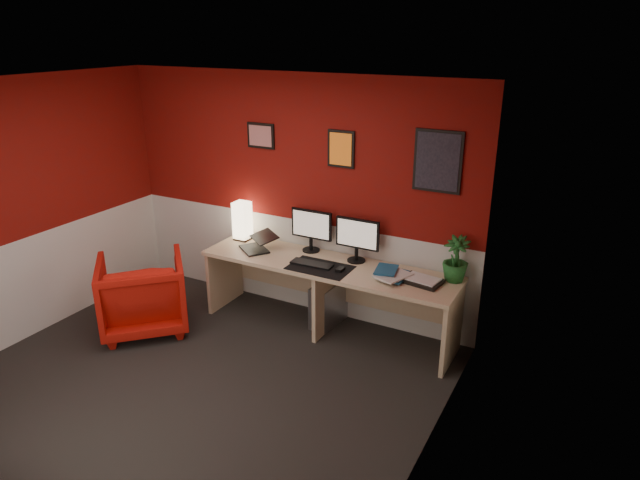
{
  "coord_description": "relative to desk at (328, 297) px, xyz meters",
  "views": [
    {
      "loc": [
        2.9,
        -3.12,
        2.9
      ],
      "look_at": [
        0.6,
        1.21,
        1.05
      ],
      "focal_mm": 31.77,
      "sensor_mm": 36.0,
      "label": 1
    }
  ],
  "objects": [
    {
      "name": "armchair",
      "position": [
        -1.67,
        -0.83,
        0.02
      ],
      "size": [
        1.17,
        1.17,
        0.76
      ],
      "primitive_type": "imported",
      "rotation": [
        0.0,
        0.0,
        3.91
      ],
      "color": "red",
      "rests_on": "ground"
    },
    {
      "name": "wall_left",
      "position": [
        -2.58,
        -1.41,
        0.89
      ],
      "size": [
        0.01,
        3.5,
        2.5
      ],
      "primitive_type": "cube",
      "color": "maroon",
      "rests_on": "ground"
    },
    {
      "name": "monitor_right",
      "position": [
        0.22,
        0.2,
        0.66
      ],
      "size": [
        0.45,
        0.06,
        0.58
      ],
      "primitive_type": "cube",
      "color": "black",
      "rests_on": "desk"
    },
    {
      "name": "book_middle",
      "position": [
        0.59,
        -0.01,
        0.41
      ],
      "size": [
        0.33,
        0.38,
        0.02
      ],
      "primitive_type": "imported",
      "rotation": [
        0.0,
        0.0,
        -0.36
      ],
      "color": "silver",
      "rests_on": "book_bottom"
    },
    {
      "name": "wainscot_right",
      "position": [
        1.42,
        -1.41,
        0.14
      ],
      "size": [
        0.01,
        3.5,
        1.0
      ],
      "primitive_type": "cube",
      "color": "silver",
      "rests_on": "ground"
    },
    {
      "name": "potted_plant",
      "position": [
        1.19,
        0.2,
        0.58
      ],
      "size": [
        0.27,
        0.27,
        0.42
      ],
      "primitive_type": "imported",
      "rotation": [
        0.0,
        0.0,
        -0.15
      ],
      "color": "#19591E",
      "rests_on": "desk"
    },
    {
      "name": "monitor_left",
      "position": [
        -0.31,
        0.23,
        0.66
      ],
      "size": [
        0.45,
        0.06,
        0.58
      ],
      "primitive_type": "cube",
      "color": "black",
      "rests_on": "desk"
    },
    {
      "name": "mouse",
      "position": [
        0.19,
        -0.11,
        0.39
      ],
      "size": [
        0.06,
        0.1,
        0.03
      ],
      "primitive_type": "cube",
      "rotation": [
        0.0,
        0.0,
        -0.04
      ],
      "color": "black",
      "rests_on": "desk_mat"
    },
    {
      "name": "art_right",
      "position": [
        0.93,
        0.33,
        1.42
      ],
      "size": [
        0.44,
        0.02,
        0.56
      ],
      "primitive_type": "cube",
      "color": "black",
      "rests_on": "wall_back"
    },
    {
      "name": "ground",
      "position": [
        -0.58,
        -1.41,
        -0.36
      ],
      "size": [
        4.0,
        3.5,
        0.01
      ],
      "primitive_type": "cube",
      "color": "black",
      "rests_on": "ground"
    },
    {
      "name": "book_bottom",
      "position": [
        0.59,
        0.02,
        0.38
      ],
      "size": [
        0.27,
        0.34,
        0.03
      ],
      "primitive_type": "imported",
      "rotation": [
        0.0,
        0.0,
        -0.11
      ],
      "color": "#1B547D",
      "rests_on": "desk"
    },
    {
      "name": "zen_tray",
      "position": [
        0.95,
        0.02,
        0.38
      ],
      "size": [
        0.38,
        0.3,
        0.03
      ],
      "primitive_type": "cube",
      "rotation": [
        0.0,
        0.0,
        -0.15
      ],
      "color": "black",
      "rests_on": "desk"
    },
    {
      "name": "book_top",
      "position": [
        0.51,
        -0.02,
        0.43
      ],
      "size": [
        0.24,
        0.29,
        0.02
      ],
      "primitive_type": "imported",
      "rotation": [
        0.0,
        0.0,
        0.18
      ],
      "color": "#1B547D",
      "rests_on": "book_middle"
    },
    {
      "name": "shoji_lamp",
      "position": [
        -1.13,
        0.18,
        0.56
      ],
      "size": [
        0.16,
        0.16,
        0.4
      ],
      "primitive_type": "cube",
      "color": "#FFE5B2",
      "rests_on": "desk"
    },
    {
      "name": "pc_tower",
      "position": [
        -0.05,
        0.12,
        -0.14
      ],
      "size": [
        0.24,
        0.47,
        0.45
      ],
      "primitive_type": "cube",
      "rotation": [
        0.0,
        0.0,
        -0.1
      ],
      "color": "#99999E",
      "rests_on": "ground"
    },
    {
      "name": "desk",
      "position": [
        0.0,
        0.0,
        0.0
      ],
      "size": [
        2.6,
        0.65,
        0.73
      ],
      "primitive_type": "cube",
      "color": "#D1AE86",
      "rests_on": "ground"
    },
    {
      "name": "laptop",
      "position": [
        -0.84,
        -0.03,
        0.47
      ],
      "size": [
        0.4,
        0.38,
        0.22
      ],
      "primitive_type": "cube",
      "rotation": [
        0.0,
        0.0,
        -0.63
      ],
      "color": "black",
      "rests_on": "desk"
    },
    {
      "name": "desk_mat",
      "position": [
        -0.02,
        -0.12,
        0.37
      ],
      "size": [
        0.6,
        0.38,
        0.01
      ],
      "primitive_type": "cube",
      "color": "black",
      "rests_on": "desk"
    },
    {
      "name": "wall_right",
      "position": [
        1.42,
        -1.41,
        0.89
      ],
      "size": [
        0.01,
        3.5,
        2.5
      ],
      "primitive_type": "cube",
      "color": "maroon",
      "rests_on": "ground"
    },
    {
      "name": "art_left",
      "position": [
        -0.95,
        0.33,
        1.49
      ],
      "size": [
        0.32,
        0.02,
        0.26
      ],
      "primitive_type": "cube",
      "color": "red",
      "rests_on": "wall_back"
    },
    {
      "name": "wainscot_back",
      "position": [
        -0.58,
        0.34,
        0.14
      ],
      "size": [
        4.0,
        0.01,
        1.0
      ],
      "primitive_type": "cube",
      "color": "silver",
      "rests_on": "ground"
    },
    {
      "name": "keyboard",
      "position": [
        -0.12,
        -0.1,
        0.38
      ],
      "size": [
        0.43,
        0.16,
        0.02
      ],
      "primitive_type": "cube",
      "rotation": [
        0.0,
        0.0,
        0.04
      ],
      "color": "black",
      "rests_on": "desk_mat"
    },
    {
      "name": "art_center",
      "position": [
        -0.03,
        0.33,
        1.44
      ],
      "size": [
        0.28,
        0.02,
        0.36
      ],
      "primitive_type": "cube",
      "color": "orange",
      "rests_on": "wall_back"
    },
    {
      "name": "wall_back",
      "position": [
        -0.58,
        0.34,
        0.89
      ],
      "size": [
        4.0,
        0.01,
        2.5
      ],
      "primitive_type": "cube",
      "color": "maroon",
      "rests_on": "ground"
    },
    {
      "name": "ceiling",
      "position": [
        -0.58,
        -1.41,
        2.13
      ],
      "size": [
        4.0,
        3.5,
        0.01
      ],
      "primitive_type": "cube",
      "color": "white",
      "rests_on": "ground"
    },
    {
      "name": "wainscot_left",
      "position": [
        -2.57,
        -1.41,
        0.14
      ],
      "size": [
        0.01,
        3.5,
        1.0
      ],
      "primitive_type": "cube",
      "color": "silver",
      "rests_on": "ground"
    }
  ]
}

